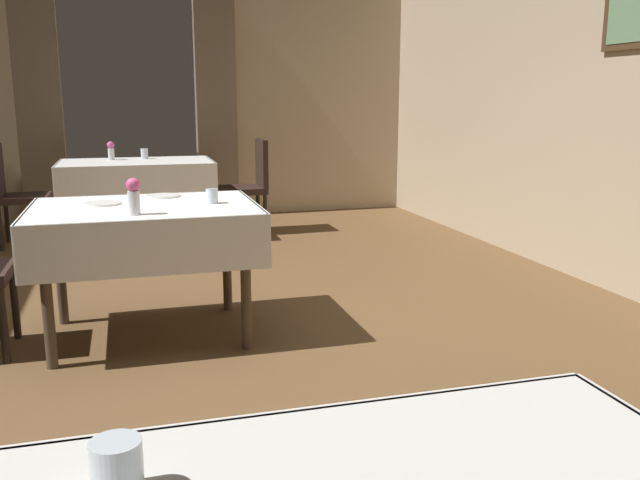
{
  "coord_description": "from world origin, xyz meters",
  "views": [
    {
      "loc": [
        -0.07,
        -3.6,
        1.33
      ],
      "look_at": [
        1.03,
        0.25,
        0.48
      ],
      "focal_mm": 37.84,
      "sensor_mm": 36.0,
      "label": 1
    }
  ],
  "objects_px": {
    "plate_mid_b": "(102,203)",
    "plate_mid_d": "(163,196)",
    "dining_table_mid": "(145,224)",
    "chair_far_left": "(13,190)",
    "dining_table_far": "(137,172)",
    "glass_near_b": "(117,469)",
    "flower_vase_mid": "(134,195)",
    "glass_mid_c": "(212,196)",
    "glass_far_b": "(144,154)",
    "chair_far_right": "(250,181)",
    "flower_vase_far": "(111,150)"
  },
  "relations": [
    {
      "from": "dining_table_far",
      "to": "chair_far_left",
      "type": "relative_size",
      "value": 1.51
    },
    {
      "from": "dining_table_mid",
      "to": "dining_table_far",
      "type": "distance_m",
      "value": 2.77
    },
    {
      "from": "glass_far_b",
      "to": "flower_vase_far",
      "type": "bearing_deg",
      "value": -175.62
    },
    {
      "from": "chair_far_left",
      "to": "plate_mid_d",
      "type": "height_order",
      "value": "chair_far_left"
    },
    {
      "from": "plate_mid_b",
      "to": "flower_vase_far",
      "type": "relative_size",
      "value": 1.14
    },
    {
      "from": "flower_vase_mid",
      "to": "glass_far_b",
      "type": "relative_size",
      "value": 1.85
    },
    {
      "from": "dining_table_mid",
      "to": "glass_far_b",
      "type": "distance_m",
      "value": 2.98
    },
    {
      "from": "flower_vase_mid",
      "to": "plate_mid_b",
      "type": "xyz_separation_m",
      "value": [
        -0.17,
        0.4,
        -0.1
      ]
    },
    {
      "from": "chair_far_left",
      "to": "glass_near_b",
      "type": "relative_size",
      "value": 10.45
    },
    {
      "from": "chair_far_right",
      "to": "glass_mid_c",
      "type": "relative_size",
      "value": 11.25
    },
    {
      "from": "flower_vase_mid",
      "to": "dining_table_mid",
      "type": "bearing_deg",
      "value": 79.82
    },
    {
      "from": "dining_table_far",
      "to": "glass_near_b",
      "type": "relative_size",
      "value": 15.78
    },
    {
      "from": "chair_far_right",
      "to": "glass_far_b",
      "type": "height_order",
      "value": "chair_far_right"
    },
    {
      "from": "chair_far_left",
      "to": "flower_vase_far",
      "type": "xyz_separation_m",
      "value": [
        0.86,
        0.16,
        0.33
      ]
    },
    {
      "from": "dining_table_far",
      "to": "glass_near_b",
      "type": "distance_m",
      "value": 5.61
    },
    {
      "from": "dining_table_far",
      "to": "glass_near_b",
      "type": "height_order",
      "value": "glass_near_b"
    },
    {
      "from": "flower_vase_far",
      "to": "glass_near_b",
      "type": "bearing_deg",
      "value": -88.99
    },
    {
      "from": "glass_far_b",
      "to": "plate_mid_b",
      "type": "bearing_deg",
      "value": -96.14
    },
    {
      "from": "glass_mid_c",
      "to": "glass_far_b",
      "type": "bearing_deg",
      "value": 95.32
    },
    {
      "from": "glass_near_b",
      "to": "flower_vase_far",
      "type": "bearing_deg",
      "value": 91.01
    },
    {
      "from": "dining_table_mid",
      "to": "glass_far_b",
      "type": "xyz_separation_m",
      "value": [
        0.09,
        2.98,
        0.15
      ]
    },
    {
      "from": "chair_far_right",
      "to": "flower_vase_mid",
      "type": "relative_size",
      "value": 4.96
    },
    {
      "from": "plate_mid_b",
      "to": "chair_far_left",
      "type": "bearing_deg",
      "value": 107.68
    },
    {
      "from": "glass_mid_c",
      "to": "dining_table_far",
      "type": "bearing_deg",
      "value": 97.41
    },
    {
      "from": "chair_far_right",
      "to": "dining_table_mid",
      "type": "bearing_deg",
      "value": -111.14
    },
    {
      "from": "dining_table_mid",
      "to": "plate_mid_b",
      "type": "distance_m",
      "value": 0.26
    },
    {
      "from": "glass_near_b",
      "to": "glass_far_b",
      "type": "distance_m",
      "value": 5.81
    },
    {
      "from": "dining_table_mid",
      "to": "dining_table_far",
      "type": "bearing_deg",
      "value": 89.91
    },
    {
      "from": "plate_mid_d",
      "to": "glass_mid_c",
      "type": "bearing_deg",
      "value": -53.23
    },
    {
      "from": "chair_far_left",
      "to": "plate_mid_d",
      "type": "distance_m",
      "value": 2.78
    },
    {
      "from": "dining_table_mid",
      "to": "glass_near_b",
      "type": "distance_m",
      "value": 2.84
    },
    {
      "from": "dining_table_mid",
      "to": "flower_vase_mid",
      "type": "bearing_deg",
      "value": -100.18
    },
    {
      "from": "dining_table_mid",
      "to": "flower_vase_far",
      "type": "bearing_deg",
      "value": 94.21
    },
    {
      "from": "dining_table_far",
      "to": "flower_vase_far",
      "type": "bearing_deg",
      "value": 140.72
    },
    {
      "from": "dining_table_far",
      "to": "plate_mid_d",
      "type": "bearing_deg",
      "value": -87.35
    },
    {
      "from": "glass_near_b",
      "to": "dining_table_far",
      "type": "bearing_deg",
      "value": 88.78
    },
    {
      "from": "dining_table_mid",
      "to": "glass_near_b",
      "type": "relative_size",
      "value": 13.76
    },
    {
      "from": "plate_mid_d",
      "to": "dining_table_mid",
      "type": "bearing_deg",
      "value": -111.3
    },
    {
      "from": "plate_mid_b",
      "to": "plate_mid_d",
      "type": "xyz_separation_m",
      "value": [
        0.34,
        0.21,
        0.0
      ]
    },
    {
      "from": "dining_table_mid",
      "to": "chair_far_left",
      "type": "xyz_separation_m",
      "value": [
        -1.08,
        2.8,
        -0.13
      ]
    },
    {
      "from": "plate_mid_b",
      "to": "plate_mid_d",
      "type": "distance_m",
      "value": 0.4
    },
    {
      "from": "plate_mid_b",
      "to": "glass_mid_c",
      "type": "relative_size",
      "value": 2.43
    },
    {
      "from": "glass_mid_c",
      "to": "plate_mid_d",
      "type": "height_order",
      "value": "glass_mid_c"
    },
    {
      "from": "glass_near_b",
      "to": "plate_mid_d",
      "type": "relative_size",
      "value": 0.45
    },
    {
      "from": "glass_near_b",
      "to": "glass_mid_c",
      "type": "relative_size",
      "value": 1.08
    },
    {
      "from": "dining_table_mid",
      "to": "chair_far_left",
      "type": "height_order",
      "value": "chair_far_left"
    },
    {
      "from": "dining_table_far",
      "to": "flower_vase_mid",
      "type": "bearing_deg",
      "value": -91.09
    },
    {
      "from": "dining_table_mid",
      "to": "flower_vase_mid",
      "type": "height_order",
      "value": "flower_vase_mid"
    },
    {
      "from": "glass_near_b",
      "to": "plate_mid_b",
      "type": "height_order",
      "value": "glass_near_b"
    },
    {
      "from": "chair_far_right",
      "to": "glass_mid_c",
      "type": "bearing_deg",
      "value": -104.2
    }
  ]
}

